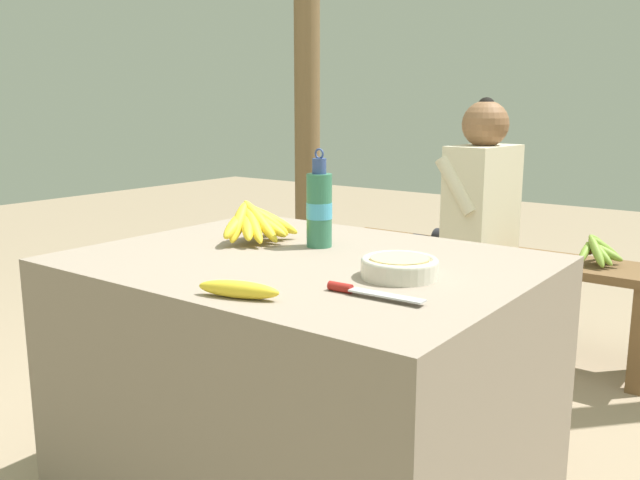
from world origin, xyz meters
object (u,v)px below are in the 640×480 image
object	(u,v)px
water_bottle	(319,208)
seated_vendor	(472,205)
knife	(361,291)
serving_bowl	(400,266)
banana_bunch_green	(599,250)
banana_bunch_ripe	(255,221)
loose_banana_front	(238,289)
support_post_near	(307,56)
wooden_bench	(489,267)

from	to	relation	value
water_bottle	seated_vendor	size ratio (longest dim) A/B	0.25
knife	serving_bowl	bearing A→B (deg)	91.44
seated_vendor	banana_bunch_green	size ratio (longest dim) A/B	4.28
banana_bunch_ripe	banana_bunch_green	bearing A→B (deg)	65.91
water_bottle	banana_bunch_ripe	bearing A→B (deg)	-162.81
serving_bowl	loose_banana_front	bearing A→B (deg)	-117.83
water_bottle	support_post_near	size ratio (longest dim) A/B	0.10
banana_bunch_ripe	seated_vendor	distance (m)	1.33
wooden_bench	seated_vendor	world-z (taller)	seated_vendor
serving_bowl	water_bottle	world-z (taller)	water_bottle
water_bottle	banana_bunch_green	world-z (taller)	water_bottle
knife	banana_bunch_green	world-z (taller)	knife
serving_bowl	support_post_near	size ratio (longest dim) A/B	0.07
banana_bunch_ripe	banana_bunch_green	xyz separation A→B (m)	(0.61, 1.35, -0.24)
serving_bowl	knife	world-z (taller)	serving_bowl
knife	support_post_near	bearing A→B (deg)	128.03
wooden_bench	support_post_near	xyz separation A→B (m)	(-1.30, 0.37, 0.97)
loose_banana_front	support_post_near	bearing A→B (deg)	124.64
loose_banana_front	knife	size ratio (longest dim) A/B	0.82
loose_banana_front	knife	world-z (taller)	loose_banana_front
banana_bunch_ripe	loose_banana_front	xyz separation A→B (m)	(0.36, -0.45, -0.04)
support_post_near	seated_vendor	bearing A→B (deg)	-17.99
water_bottle	knife	xyz separation A→B (m)	(0.36, -0.34, -0.10)
knife	banana_bunch_green	distance (m)	1.65
banana_bunch_green	support_post_near	xyz separation A→B (m)	(-1.74, 0.36, 0.84)
knife	seated_vendor	bearing A→B (deg)	104.35
knife	wooden_bench	bearing A→B (deg)	101.33
knife	support_post_near	xyz separation A→B (m)	(-1.69, 2.00, 0.64)
water_bottle	wooden_bench	size ratio (longest dim) A/B	0.18
serving_bowl	water_bottle	size ratio (longest dim) A/B	0.65
water_bottle	support_post_near	bearing A→B (deg)	128.60
loose_banana_front	knife	xyz separation A→B (m)	(0.19, 0.16, -0.01)
banana_bunch_ripe	loose_banana_front	size ratio (longest dim) A/B	1.48
loose_banana_front	knife	distance (m)	0.25
serving_bowl	banana_bunch_green	distance (m)	1.48
seated_vendor	support_post_near	distance (m)	1.45
knife	wooden_bench	size ratio (longest dim) A/B	0.15
knife	loose_banana_front	bearing A→B (deg)	-141.40
knife	wooden_bench	xyz separation A→B (m)	(-0.39, 1.63, -0.33)
serving_bowl	seated_vendor	world-z (taller)	seated_vendor
seated_vendor	support_post_near	world-z (taller)	support_post_near
support_post_near	knife	bearing A→B (deg)	-49.85
banana_bunch_ripe	wooden_bench	xyz separation A→B (m)	(0.16, 1.35, -0.38)
banana_bunch_ripe	water_bottle	bearing A→B (deg)	17.19
water_bottle	loose_banana_front	world-z (taller)	water_bottle
seated_vendor	banana_bunch_green	world-z (taller)	seated_vendor
banana_bunch_ripe	water_bottle	xyz separation A→B (m)	(0.19, 0.06, 0.05)
seated_vendor	support_post_near	xyz separation A→B (m)	(-1.21, 0.39, 0.70)
wooden_bench	support_post_near	distance (m)	1.66
knife	support_post_near	distance (m)	2.69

